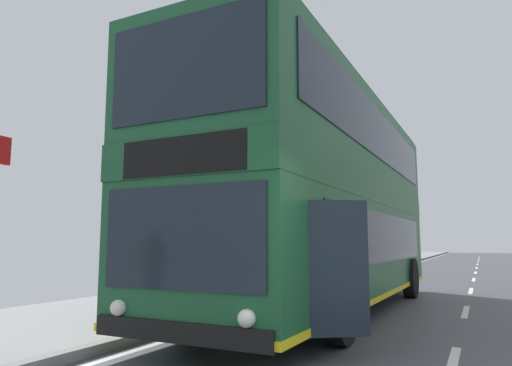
# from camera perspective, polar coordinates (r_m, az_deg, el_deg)

# --- Properties ---
(double_decker_bus_main) EXTENTS (3.27, 10.84, 4.57)m
(double_decker_bus_main) POSITION_cam_1_polar(r_m,az_deg,el_deg) (10.35, 8.44, -2.16)
(double_decker_bus_main) COLOR #19512D
(double_decker_bus_main) RESTS_ON ground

